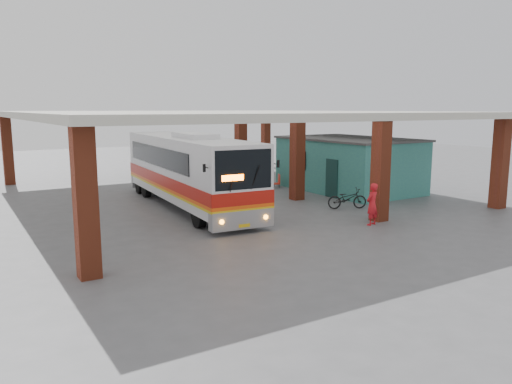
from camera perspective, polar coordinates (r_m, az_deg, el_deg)
The scene contains 8 objects.
ground at distance 22.69m, azimuth 3.04°, elevation -2.72°, with size 90.00×90.00×0.00m, color #515154.
brick_columns at distance 27.28m, azimuth -0.42°, elevation 3.98°, with size 20.10×21.60×4.35m.
canopy_roof at distance 28.01m, azimuth -3.68°, elevation 8.87°, with size 21.00×23.00×0.30m, color beige.
shop_building at distance 30.16m, azimuth 10.50°, elevation 3.18°, with size 5.20×8.20×3.11m.
coach_bus at distance 24.65m, azimuth -7.77°, elevation 2.49°, with size 3.56×12.79×3.68m.
motorcycle at distance 24.54m, azimuth 10.38°, elevation -0.74°, with size 0.67×1.92×1.01m, color black.
pedestrian at distance 21.25m, azimuth 13.13°, elevation -1.38°, with size 0.64×0.42×1.77m, color red.
red_chair at distance 30.76m, azimuth 2.49°, elevation 1.23°, with size 0.56×0.56×0.83m.
Camera 1 is at (-12.62, -18.24, 4.80)m, focal length 35.00 mm.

